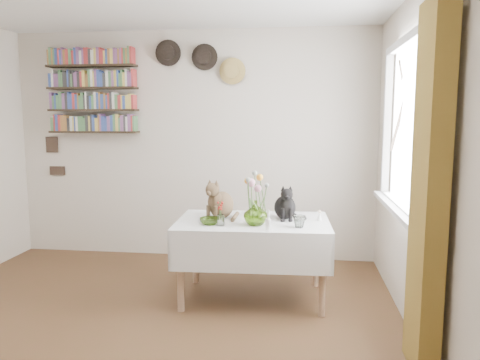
# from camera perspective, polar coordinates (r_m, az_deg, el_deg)

# --- Properties ---
(room) EXTENTS (4.08, 4.58, 2.58)m
(room) POSITION_cam_1_polar(r_m,az_deg,el_deg) (3.08, -15.19, 1.52)
(room) COLOR brown
(room) RESTS_ON ground
(window) EXTENTS (0.12, 1.52, 1.32)m
(window) POSITION_cam_1_polar(r_m,az_deg,el_deg) (3.72, 19.62, 4.62)
(window) COLOR white
(window) RESTS_ON room
(curtain) EXTENTS (0.12, 0.38, 2.10)m
(curtain) POSITION_cam_1_polar(r_m,az_deg,el_deg) (2.83, 22.05, -1.33)
(curtain) COLOR brown
(curtain) RESTS_ON room
(dining_table) EXTENTS (1.32, 0.88, 0.69)m
(dining_table) POSITION_cam_1_polar(r_m,az_deg,el_deg) (4.05, 1.60, -7.29)
(dining_table) COLOR white
(dining_table) RESTS_ON room
(tabby_cat) EXTENTS (0.34, 0.37, 0.35)m
(tabby_cat) POSITION_cam_1_polar(r_m,az_deg,el_deg) (4.08, -2.29, -2.16)
(tabby_cat) COLOR brown
(tabby_cat) RESTS_ON dining_table
(black_cat) EXTENTS (0.24, 0.29, 0.31)m
(black_cat) POSITION_cam_1_polar(r_m,az_deg,el_deg) (4.07, 5.51, -2.56)
(black_cat) COLOR black
(black_cat) RESTS_ON dining_table
(flower_vase) EXTENTS (0.25, 0.25, 0.20)m
(flower_vase) POSITION_cam_1_polar(r_m,az_deg,el_deg) (3.81, 1.90, -4.04)
(flower_vase) COLOR #82B133
(flower_vase) RESTS_ON dining_table
(green_bowl) EXTENTS (0.21, 0.21, 0.05)m
(green_bowl) POSITION_cam_1_polar(r_m,az_deg,el_deg) (3.86, -3.69, -5.02)
(green_bowl) COLOR #82B133
(green_bowl) RESTS_ON dining_table
(drinking_glass) EXTENTS (0.14, 0.14, 0.10)m
(drinking_glass) POSITION_cam_1_polar(r_m,az_deg,el_deg) (3.77, 7.23, -5.06)
(drinking_glass) COLOR white
(drinking_glass) RESTS_ON dining_table
(candlestick) EXTENTS (0.04, 0.04, 0.16)m
(candlestick) POSITION_cam_1_polar(r_m,az_deg,el_deg) (3.66, 3.47, -5.30)
(candlestick) COLOR white
(candlestick) RESTS_ON dining_table
(berry_jar) EXTENTS (0.06, 0.06, 0.23)m
(berry_jar) POSITION_cam_1_polar(r_m,az_deg,el_deg) (3.79, -2.35, -4.09)
(berry_jar) COLOR white
(berry_jar) RESTS_ON dining_table
(porcelain_figurine) EXTENTS (0.05, 0.05, 0.09)m
(porcelain_figurine) POSITION_cam_1_polar(r_m,az_deg,el_deg) (4.04, 9.68, -4.37)
(porcelain_figurine) COLOR white
(porcelain_figurine) RESTS_ON dining_table
(flower_bouquet) EXTENTS (0.17, 0.13, 0.39)m
(flower_bouquet) POSITION_cam_1_polar(r_m,az_deg,el_deg) (3.78, 1.95, -0.47)
(flower_bouquet) COLOR #4C7233
(flower_bouquet) RESTS_ON flower_vase
(bookshelf_unit) EXTENTS (1.00, 0.16, 0.91)m
(bookshelf_unit) POSITION_cam_1_polar(r_m,az_deg,el_deg) (5.49, -17.52, 10.24)
(bookshelf_unit) COLOR #312417
(bookshelf_unit) RESTS_ON room
(wall_hats) EXTENTS (0.98, 0.09, 0.48)m
(wall_hats) POSITION_cam_1_polar(r_m,az_deg,el_deg) (5.16, -4.76, 14.36)
(wall_hats) COLOR black
(wall_hats) RESTS_ON room
(wall_art_plaques) EXTENTS (0.21, 0.02, 0.44)m
(wall_art_plaques) POSITION_cam_1_polar(r_m,az_deg,el_deg) (5.80, -21.70, 2.80)
(wall_art_plaques) COLOR #38281E
(wall_art_plaques) RESTS_ON room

